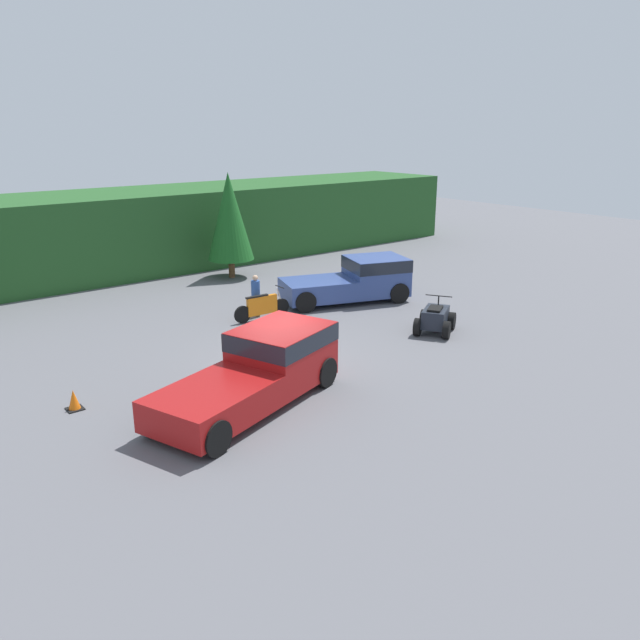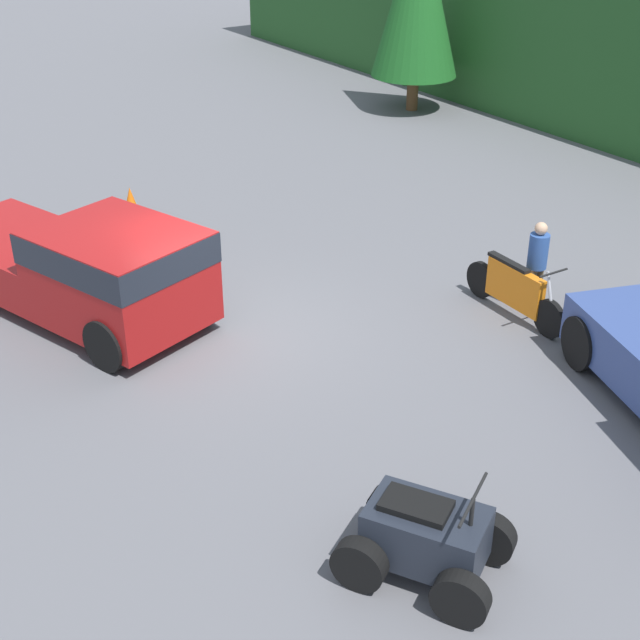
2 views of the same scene
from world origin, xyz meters
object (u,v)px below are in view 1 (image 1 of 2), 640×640
at_px(pickup_truck_second, 357,279).
at_px(dirt_bike, 262,307).
at_px(pickup_truck_red, 261,366).
at_px(quad_atv, 435,319).
at_px(traffic_cone, 74,401).
at_px(rider_person, 256,294).

xyz_separation_m(pickup_truck_second, dirt_bike, (-4.63, 0.29, -0.47)).
relative_size(pickup_truck_red, quad_atv, 2.82).
xyz_separation_m(dirt_bike, quad_atv, (3.94, -5.23, 0.00)).
bearing_deg(traffic_cone, rider_person, 25.79).
relative_size(pickup_truck_red, rider_person, 3.72).
distance_m(dirt_bike, rider_person, 0.61).
distance_m(pickup_truck_second, traffic_cone, 13.37).
bearing_deg(traffic_cone, quad_atv, -7.72).
distance_m(pickup_truck_second, quad_atv, 5.01).
bearing_deg(pickup_truck_red, quad_atv, -12.11).
bearing_deg(rider_person, pickup_truck_second, -15.48).
bearing_deg(pickup_truck_second, pickup_truck_red, -126.96).
bearing_deg(dirt_bike, pickup_truck_red, -121.60).
relative_size(pickup_truck_second, rider_person, 3.42).
relative_size(rider_person, traffic_cone, 3.00).
height_order(quad_atv, rider_person, rider_person).
bearing_deg(quad_atv, pickup_truck_second, 51.30).
height_order(pickup_truck_second, rider_person, pickup_truck_second).
distance_m(pickup_truck_second, rider_person, 4.68).
bearing_deg(rider_person, dirt_bike, -98.30).
relative_size(quad_atv, traffic_cone, 3.95).
distance_m(pickup_truck_red, traffic_cone, 4.97).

